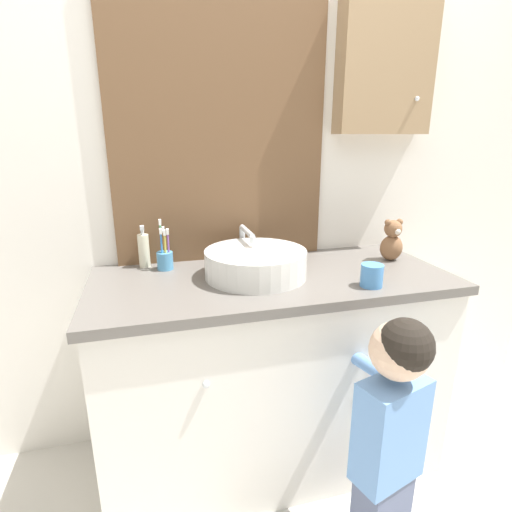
# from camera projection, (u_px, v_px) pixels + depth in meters

# --- Properties ---
(wall_back) EXTENTS (3.20, 0.18, 2.50)m
(wall_back) POSITION_uv_depth(u_px,v_px,m) (255.00, 156.00, 1.71)
(wall_back) COLOR silver
(wall_back) RESTS_ON ground_plane
(vanity_counter) EXTENTS (1.37, 0.60, 0.84)m
(vanity_counter) POSITION_uv_depth(u_px,v_px,m) (272.00, 371.00, 1.65)
(vanity_counter) COLOR silver
(vanity_counter) RESTS_ON ground_plane
(sink_basin) EXTENTS (0.39, 0.44, 0.16)m
(sink_basin) POSITION_uv_depth(u_px,v_px,m) (256.00, 262.00, 1.51)
(sink_basin) COLOR silver
(sink_basin) RESTS_ON vanity_counter
(toothbrush_holder) EXTENTS (0.06, 0.06, 0.20)m
(toothbrush_holder) POSITION_uv_depth(u_px,v_px,m) (165.00, 258.00, 1.59)
(toothbrush_holder) COLOR #4C93C6
(toothbrush_holder) RESTS_ON vanity_counter
(soap_dispenser) EXTENTS (0.04, 0.04, 0.17)m
(soap_dispenser) POSITION_uv_depth(u_px,v_px,m) (144.00, 250.00, 1.62)
(soap_dispenser) COLOR beige
(soap_dispenser) RESTS_ON vanity_counter
(child_figure) EXTENTS (0.24, 0.45, 0.87)m
(child_figure) POSITION_uv_depth(u_px,v_px,m) (391.00, 423.00, 1.21)
(child_figure) COLOR slate
(child_figure) RESTS_ON ground_plane
(teddy_bear) EXTENTS (0.10, 0.08, 0.18)m
(teddy_bear) POSITION_uv_depth(u_px,v_px,m) (392.00, 241.00, 1.70)
(teddy_bear) COLOR brown
(teddy_bear) RESTS_ON vanity_counter
(drinking_cup) EXTENTS (0.08, 0.08, 0.08)m
(drinking_cup) POSITION_uv_depth(u_px,v_px,m) (372.00, 275.00, 1.41)
(drinking_cup) COLOR #4789D1
(drinking_cup) RESTS_ON vanity_counter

